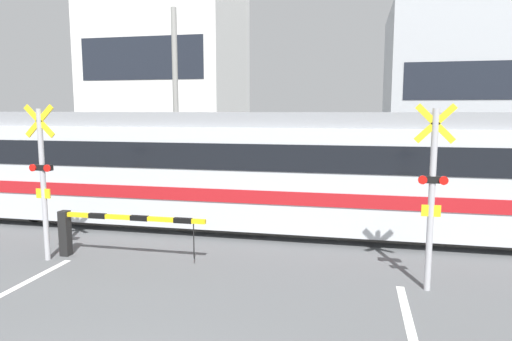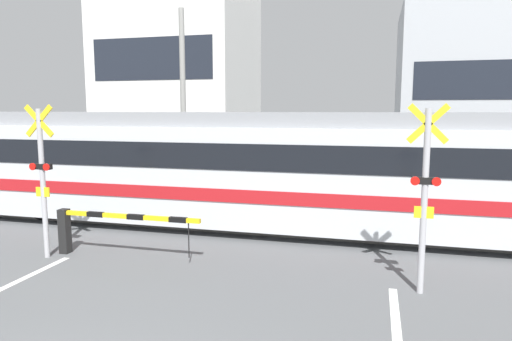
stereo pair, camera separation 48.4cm
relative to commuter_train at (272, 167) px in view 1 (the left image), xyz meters
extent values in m
cube|color=gray|center=(-0.37, -0.72, -1.62)|extent=(50.00, 0.10, 0.08)
cube|color=gray|center=(-0.37, 0.72, -1.62)|extent=(50.00, 0.10, 0.08)
cube|color=silver|center=(0.00, 0.00, -0.18)|extent=(21.66, 2.70, 2.51)
cube|color=gray|center=(0.00, 0.00, 1.26)|extent=(21.45, 2.37, 0.36)
cube|color=red|center=(0.00, 0.00, -0.56)|extent=(21.68, 2.75, 0.32)
cube|color=black|center=(0.00, 0.00, 0.39)|extent=(20.80, 2.74, 0.64)
cylinder|color=black|center=(-6.71, -0.72, -1.28)|extent=(0.76, 0.12, 0.76)
cylinder|color=black|center=(-6.71, 0.72, -1.28)|extent=(0.76, 0.12, 0.76)
cube|color=black|center=(-3.99, -3.22, -1.17)|extent=(0.20, 0.20, 0.99)
cube|color=yellow|center=(-2.38, -3.22, -0.74)|extent=(3.22, 0.09, 0.09)
cube|color=black|center=(-3.18, -3.22, -0.74)|extent=(0.39, 0.10, 0.10)
cube|color=black|center=(-2.22, -3.22, -0.74)|extent=(0.39, 0.10, 0.10)
cube|color=black|center=(-1.25, -3.22, -0.74)|extent=(0.39, 0.10, 0.10)
cylinder|color=black|center=(-1.03, -3.22, -1.15)|extent=(0.02, 0.02, 0.74)
cube|color=black|center=(3.25, 3.03, -1.17)|extent=(0.20, 0.20, 0.99)
cube|color=yellow|center=(1.64, 3.03, -0.74)|extent=(3.22, 0.09, 0.09)
cube|color=black|center=(2.45, 3.03, -0.74)|extent=(0.39, 0.10, 0.10)
cube|color=black|center=(1.48, 3.03, -0.74)|extent=(0.39, 0.10, 0.10)
cube|color=black|center=(0.52, 3.03, -0.74)|extent=(0.39, 0.10, 0.10)
cylinder|color=black|center=(0.29, 3.03, -1.15)|extent=(0.02, 0.02, 0.74)
cylinder|color=#B2B2B7|center=(-4.19, -3.57, -0.07)|extent=(0.11, 0.11, 3.19)
cube|color=yellow|center=(-4.19, -3.57, 1.27)|extent=(0.68, 0.04, 0.68)
cube|color=yellow|center=(-4.19, -3.57, 1.27)|extent=(0.68, 0.04, 0.68)
cube|color=black|center=(-4.19, -3.57, 0.32)|extent=(0.44, 0.12, 0.12)
cylinder|color=red|center=(-4.36, -3.65, 0.32)|extent=(0.15, 0.03, 0.15)
cylinder|color=red|center=(-4.02, -3.65, 0.32)|extent=(0.15, 0.03, 0.15)
cube|color=yellow|center=(-4.19, -3.59, -0.23)|extent=(0.32, 0.03, 0.20)
cylinder|color=#B2B2B7|center=(3.45, -3.57, -0.07)|extent=(0.11, 0.11, 3.19)
cube|color=yellow|center=(3.45, -3.57, 1.27)|extent=(0.68, 0.04, 0.68)
cube|color=yellow|center=(3.45, -3.57, 1.27)|extent=(0.68, 0.04, 0.68)
cube|color=black|center=(3.45, -3.57, 0.32)|extent=(0.44, 0.12, 0.12)
cylinder|color=red|center=(3.28, -3.65, 0.32)|extent=(0.15, 0.03, 0.15)
cylinder|color=red|center=(3.62, -3.65, 0.32)|extent=(0.15, 0.03, 0.15)
cube|color=yellow|center=(3.45, -3.59, -0.23)|extent=(0.32, 0.03, 0.20)
cube|color=white|center=(-8.11, 12.52, 3.47)|extent=(7.55, 6.90, 10.26)
cube|color=#1E232D|center=(-8.11, 9.06, 3.98)|extent=(6.34, 0.03, 2.05)
cube|color=#B2B7BC|center=(6.55, 12.52, 2.32)|extent=(5.90, 6.90, 7.97)
cube|color=#1E232D|center=(6.55, 9.06, 2.72)|extent=(4.96, 0.03, 1.59)
cylinder|color=gray|center=(-4.94, 5.53, 1.90)|extent=(0.22, 0.22, 7.13)
camera|label=1|loc=(2.15, -11.77, 1.50)|focal=32.00mm
camera|label=2|loc=(2.62, -11.65, 1.50)|focal=32.00mm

